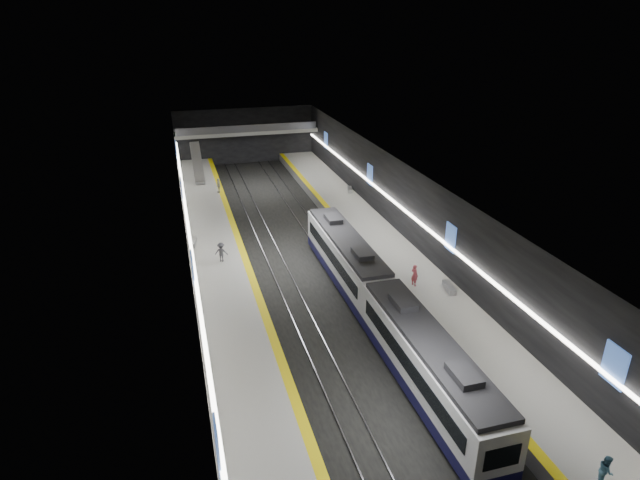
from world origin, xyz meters
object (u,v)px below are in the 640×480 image
object	(u,v)px
bench_right_far	(350,190)
passenger_right_a	(414,275)
bench_left_far	(193,242)
passenger_right_b	(606,470)
train	(380,300)
bench_right_near	(449,288)
passenger_left_a	(219,186)
passenger_left_b	(221,252)
escalator	(197,163)

from	to	relation	value
bench_right_far	passenger_right_a	world-z (taller)	passenger_right_a
bench_left_far	passenger_right_b	xyz separation A→B (m)	(16.46, -32.73, 0.57)
train	bench_right_near	distance (m)	6.90
bench_left_far	bench_right_far	xyz separation A→B (m)	(19.00, 10.93, -0.03)
bench_right_near	passenger_left_a	bearing A→B (deg)	126.93
bench_right_near	bench_right_far	world-z (taller)	bench_right_near
passenger_left_a	bench_left_far	bearing A→B (deg)	-19.34
passenger_left_a	passenger_left_b	distance (m)	19.09
bench_left_far	passenger_left_b	world-z (taller)	passenger_left_b
bench_left_far	train	bearing A→B (deg)	-45.32
bench_right_near	passenger_right_a	xyz separation A→B (m)	(-2.28, 1.46, 0.66)
train	bench_right_near	size ratio (longest dim) A/B	15.93
bench_left_far	passenger_right_a	world-z (taller)	passenger_right_a
escalator	passenger_right_b	xyz separation A→B (m)	(14.46, -54.48, -1.09)
bench_left_far	passenger_right_b	size ratio (longest dim) A/B	1.19
bench_left_far	bench_right_far	distance (m)	21.92
passenger_right_b	passenger_left_b	world-z (taller)	passenger_left_b
train	passenger_right_b	bearing A→B (deg)	-74.87
passenger_left_a	bench_right_far	bearing A→B (deg)	71.55
escalator	passenger_right_b	distance (m)	56.38
train	bench_right_far	xyz separation A→B (m)	(7.00, 27.16, -0.99)
bench_left_far	passenger_left_a	bearing A→B (deg)	83.33
bench_right_near	passenger_left_a	world-z (taller)	passenger_left_a
bench_right_near	passenger_left_a	size ratio (longest dim) A/B	1.11
bench_right_far	passenger_right_b	xyz separation A→B (m)	(-2.54, -43.66, 0.61)
train	bench_left_far	bearing A→B (deg)	126.48
train	passenger_left_a	world-z (taller)	train
bench_right_near	passenger_left_b	world-z (taller)	passenger_left_b
escalator	bench_right_near	xyz separation A→B (m)	(16.55, -36.02, -1.67)
train	bench_right_near	world-z (taller)	train
passenger_left_b	passenger_left_a	bearing A→B (deg)	-75.21
passenger_right_a	passenger_left_b	world-z (taller)	passenger_right_a
bench_left_far	bench_right_far	size ratio (longest dim) A/B	1.16
escalator	bench_left_far	bearing A→B (deg)	-95.25
passenger_right_a	passenger_right_b	distance (m)	19.92
bench_right_near	passenger_right_b	distance (m)	18.59
bench_left_far	bench_right_far	bearing A→B (deg)	38.11
passenger_right_a	passenger_left_b	xyz separation A→B (m)	(-14.07, 8.49, -0.02)
bench_left_far	bench_right_far	world-z (taller)	bench_left_far
escalator	passenger_left_a	distance (m)	7.39
passenger_right_b	passenger_left_a	distance (m)	49.05
escalator	passenger_left_b	size ratio (longest dim) A/B	4.64
passenger_left_b	bench_left_far	bearing A→B (deg)	-43.14
bench_right_far	passenger_right_a	bearing A→B (deg)	-81.97
bench_left_far	bench_right_near	size ratio (longest dim) A/B	1.02
passenger_right_b	passenger_left_a	xyz separation A→B (m)	(-12.56, 47.41, 0.04)
bench_right_far	train	bearing A→B (deg)	-89.87
train	passenger_right_b	world-z (taller)	train
bench_right_near	passenger_left_b	bearing A→B (deg)	158.78
bench_right_far	passenger_left_b	size ratio (longest dim) A/B	0.96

